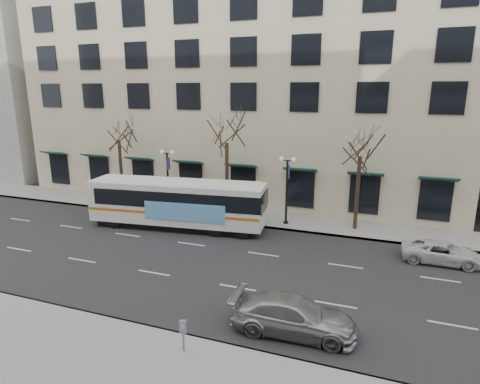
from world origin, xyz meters
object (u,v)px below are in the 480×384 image
at_px(lamp_post_left, 168,178).
at_px(tree_far_mid, 227,130).
at_px(city_bus, 178,202).
at_px(silver_car, 294,316).
at_px(white_pickup, 442,252).
at_px(lamp_post_right, 287,187).
at_px(tree_far_left, 118,129).
at_px(pay_station, 183,329).
at_px(tree_far_right, 361,142).

bearing_deg(lamp_post_left, tree_far_mid, 6.85).
height_order(city_bus, silver_car, city_bus).
xyz_separation_m(tree_far_mid, white_pickup, (15.29, -4.00, -6.28)).
bearing_deg(city_bus, white_pickup, -7.51).
relative_size(lamp_post_right, silver_car, 0.99).
distance_m(tree_far_left, city_bus, 9.79).
bearing_deg(pay_station, silver_car, 20.08).
height_order(tree_far_mid, lamp_post_left, tree_far_mid).
xyz_separation_m(lamp_post_right, silver_car, (3.57, -13.35, -2.18)).
distance_m(tree_far_right, lamp_post_right, 6.11).
bearing_deg(pay_station, tree_far_mid, 88.02).
relative_size(tree_far_left, lamp_post_left, 1.60).
distance_m(tree_far_mid, lamp_post_right, 6.41).
bearing_deg(lamp_post_right, city_bus, -156.56).
bearing_deg(tree_far_right, city_bus, -162.94).
height_order(tree_far_left, lamp_post_right, tree_far_left).
bearing_deg(lamp_post_left, lamp_post_right, 0.00).
distance_m(lamp_post_right, pay_station, 16.35).
bearing_deg(silver_car, tree_far_left, 49.82).
height_order(tree_far_mid, white_pickup, tree_far_mid).
bearing_deg(tree_far_left, pay_station, -48.48).
relative_size(tree_far_left, city_bus, 0.63).
relative_size(lamp_post_left, city_bus, 0.39).
bearing_deg(lamp_post_right, tree_far_mid, 173.17).
xyz_separation_m(tree_far_left, tree_far_mid, (10.00, 0.00, 0.21)).
relative_size(tree_far_right, city_bus, 0.61).
xyz_separation_m(tree_far_left, tree_far_right, (20.00, 0.00, -0.28)).
distance_m(white_pickup, pay_station, 16.52).
bearing_deg(tree_far_right, silver_car, -95.83).
xyz_separation_m(lamp_post_right, pay_station, (-0.09, -16.25, -1.86)).
height_order(tree_far_left, pay_station, tree_far_left).
height_order(lamp_post_left, white_pickup, lamp_post_left).
bearing_deg(lamp_post_left, silver_car, -44.54).
distance_m(tree_far_right, silver_car, 15.12).
height_order(lamp_post_right, city_bus, lamp_post_right).
xyz_separation_m(lamp_post_left, lamp_post_right, (10.00, 0.00, 0.00)).
bearing_deg(pay_station, lamp_post_left, 103.13).
bearing_deg(city_bus, tree_far_right, 10.24).
relative_size(lamp_post_left, pay_station, 4.03).
relative_size(tree_far_left, lamp_post_right, 1.60).
height_order(tree_far_mid, pay_station, tree_far_mid).
height_order(tree_far_mid, tree_far_right, tree_far_mid).
xyz_separation_m(tree_far_right, lamp_post_right, (-4.99, -0.60, -3.48)).
bearing_deg(tree_far_right, white_pickup, -37.10).
bearing_deg(lamp_post_right, silver_car, -75.04).
relative_size(tree_far_left, white_pickup, 1.85).
distance_m(tree_far_left, tree_far_mid, 10.00).
distance_m(lamp_post_right, silver_car, 13.99).
xyz_separation_m(tree_far_mid, silver_car, (8.58, -13.95, -6.14)).
bearing_deg(lamp_post_right, white_pickup, -18.30).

